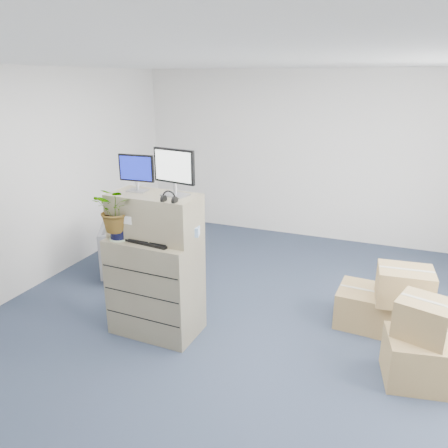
{
  "coord_description": "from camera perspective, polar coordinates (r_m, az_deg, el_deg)",
  "views": [
    {
      "loc": [
        1.32,
        -3.79,
        2.66
      ],
      "look_at": [
        -0.36,
        0.4,
        1.14
      ],
      "focal_mm": 35.0,
      "sensor_mm": 36.0,
      "label": 1
    }
  ],
  "objects": [
    {
      "name": "external_drive",
      "position": [
        4.53,
        -5.13,
        -1.46
      ],
      "size": [
        0.24,
        0.19,
        0.06
      ],
      "primitive_type": "cube",
      "rotation": [
        0.0,
        0.0,
        0.14
      ],
      "color": "black",
      "rests_on": "filing_cabinet_lower"
    },
    {
      "name": "wall_back",
      "position": [
        7.53,
        11.53,
        8.63
      ],
      "size": [
        6.0,
        0.02,
        2.8
      ],
      "primitive_type": "cube",
      "color": "silver",
      "rests_on": "ground"
    },
    {
      "name": "headphones",
      "position": [
        4.16,
        -7.19,
        3.41
      ],
      "size": [
        0.15,
        0.02,
        0.15
      ],
      "primitive_type": "torus",
      "rotation": [
        1.57,
        0.0,
        -0.03
      ],
      "color": "black",
      "rests_on": "filing_cabinet_upper"
    },
    {
      "name": "cardboard_boxes",
      "position": [
        4.89,
        21.84,
        -11.42
      ],
      "size": [
        1.22,
        1.47,
        0.8
      ],
      "color": "#9F804C",
      "rests_on": "ground"
    },
    {
      "name": "filing_cabinet_upper",
      "position": [
        4.54,
        -9.05,
        1.04
      ],
      "size": [
        0.94,
        0.49,
        0.46
      ],
      "primitive_type": "cube",
      "rotation": [
        0.0,
        0.0,
        -0.03
      ],
      "color": "gray",
      "rests_on": "filing_cabinet_lower"
    },
    {
      "name": "potted_plant",
      "position": [
        4.54,
        -13.78,
        1.11
      ],
      "size": [
        0.45,
        0.5,
        0.45
      ],
      "rotation": [
        0.0,
        0.0,
        -0.03
      ],
      "color": "#AAC39D",
      "rests_on": "filing_cabinet_lower"
    },
    {
      "name": "filing_cabinet_lower",
      "position": [
        4.78,
        -8.91,
        -7.95
      ],
      "size": [
        0.94,
        0.59,
        1.08
      ],
      "primitive_type": "cube",
      "rotation": [
        0.0,
        0.0,
        -0.03
      ],
      "color": "gray",
      "rests_on": "ground"
    },
    {
      "name": "water_bottle",
      "position": [
        4.49,
        -7.91,
        -0.44
      ],
      "size": [
        0.07,
        0.07,
        0.26
      ],
      "primitive_type": "cylinder",
      "color": "gray",
      "rests_on": "filing_cabinet_lower"
    },
    {
      "name": "phone_dock",
      "position": [
        4.61,
        -9.76,
        -1.14
      ],
      "size": [
        0.06,
        0.05,
        0.13
      ],
      "rotation": [
        0.0,
        0.0,
        -0.03
      ],
      "color": "silver",
      "rests_on": "filing_cabinet_lower"
    },
    {
      "name": "monitor_right",
      "position": [
        4.33,
        -6.54,
        7.06
      ],
      "size": [
        0.47,
        0.22,
        0.47
      ],
      "rotation": [
        0.0,
        0.0,
        -0.18
      ],
      "color": "#99999E",
      "rests_on": "filing_cabinet_upper"
    },
    {
      "name": "mouse",
      "position": [
        4.33,
        -5.76,
        -2.66
      ],
      "size": [
        0.1,
        0.08,
        0.03
      ],
      "primitive_type": "ellipsoid",
      "rotation": [
        0.0,
        0.0,
        -0.22
      ],
      "color": "silver",
      "rests_on": "filing_cabinet_lower"
    },
    {
      "name": "monitor_left",
      "position": [
        4.57,
        -11.37,
        6.82
      ],
      "size": [
        0.39,
        0.16,
        0.38
      ],
      "rotation": [
        0.0,
        0.0,
        0.06
      ],
      "color": "#99999E",
      "rests_on": "filing_cabinet_upper"
    },
    {
      "name": "tissue_box",
      "position": [
        4.42,
        -4.87,
        -0.89
      ],
      "size": [
        0.28,
        0.19,
        0.09
      ],
      "primitive_type": "cube",
      "rotation": [
        0.0,
        0.0,
        0.29
      ],
      "color": "#3C76CD",
      "rests_on": "external_drive"
    },
    {
      "name": "office_chair",
      "position": [
        6.24,
        -11.88,
        -2.83
      ],
      "size": [
        1.08,
        1.06,
        0.84
      ],
      "primitive_type": "imported",
      "rotation": [
        0.0,
        0.0,
        3.66
      ],
      "color": "#5D5D62",
      "rests_on": "ground"
    },
    {
      "name": "keyboard",
      "position": [
        4.46,
        -9.56,
        -2.24
      ],
      "size": [
        0.52,
        0.27,
        0.03
      ],
      "primitive_type": "cube",
      "rotation": [
        0.0,
        0.0,
        -0.13
      ],
      "color": "black",
      "rests_on": "filing_cabinet_lower"
    },
    {
      "name": "ground",
      "position": [
        4.82,
        2.25,
        -14.91
      ],
      "size": [
        7.0,
        7.0,
        0.0
      ],
      "primitive_type": "plane",
      "color": "#273047",
      "rests_on": "ground"
    }
  ]
}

